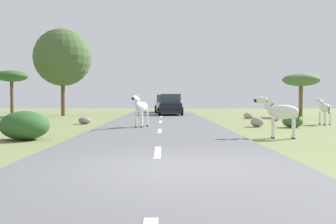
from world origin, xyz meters
The scene contains 17 objects.
ground_plane centered at (0.00, 0.00, 0.00)m, with size 90.00×90.00×0.00m, color olive.
road centered at (-0.44, 0.00, 0.03)m, with size 6.00×64.00×0.05m, color slate.
lane_markings centered at (-0.44, -1.00, 0.05)m, with size 0.16×56.00×0.01m.
zebra_0 centered at (-1.35, 10.05, 0.98)m, with size 0.83×1.57×1.55m.
zebra_1 centered at (8.36, 12.26, 0.88)m, with size 0.43×1.57×1.47m.
zebra_2 centered at (3.81, 5.57, 0.91)m, with size 1.59×0.67×1.52m.
car_0 centered at (0.34, 23.43, 0.85)m, with size 2.07×4.37×1.74m.
car_1 centered at (-0.10, 28.75, 0.85)m, with size 2.14×4.40×1.74m.
tree_3 centered at (10.38, 20.83, 2.81)m, with size 2.81×2.81×3.35m.
tree_5 centered at (-8.44, 22.50, 4.73)m, with size 4.61×4.61×7.05m.
tree_6 centered at (-15.18, 28.76, 3.57)m, with size 3.15×3.15×4.18m.
bush_1 centered at (-4.95, 5.19, 0.49)m, with size 1.63×1.47×0.98m, color #2D5628.
bush_2 centered at (5.95, 10.30, 0.29)m, with size 0.97×0.88×0.58m, color #386633.
rock_0 centered at (6.71, 15.32, 0.14)m, with size 0.44×0.45×0.29m, color #A89E8C.
rock_2 centered at (4.33, 10.70, 0.24)m, with size 0.62×0.65×0.49m, color gray.
rock_3 centered at (5.64, 18.18, 0.22)m, with size 0.60×0.48×0.44m, color #A89E8C.
rock_4 centered at (-4.61, 12.86, 0.20)m, with size 0.68×0.70×0.40m, color gray.
Camera 1 is at (-0.31, -6.98, 1.38)m, focal length 38.62 mm.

